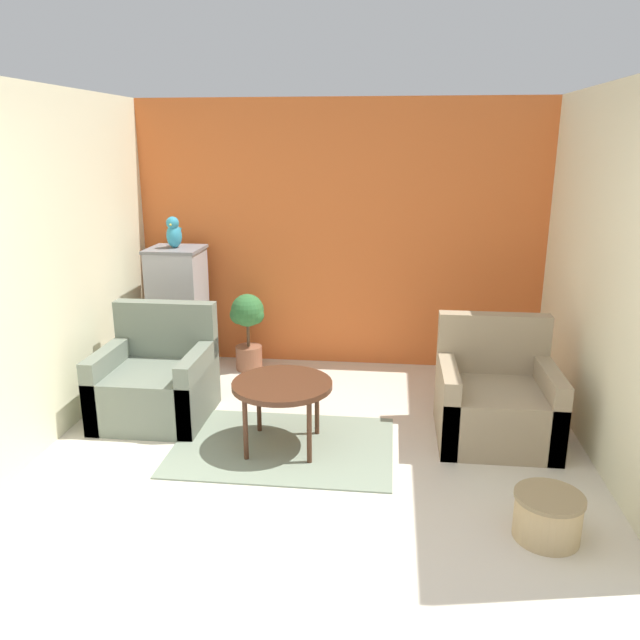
{
  "coord_description": "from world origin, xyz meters",
  "views": [
    {
      "loc": [
        0.51,
        -2.83,
        2.19
      ],
      "look_at": [
        0.0,
        1.6,
        0.9
      ],
      "focal_mm": 35.0,
      "sensor_mm": 36.0,
      "label": 1
    }
  ],
  "objects_px": {
    "potted_plant": "(248,324)",
    "birdcage": "(179,311)",
    "armchair_left": "(157,383)",
    "parrot": "(174,233)",
    "armchair_right": "(495,402)",
    "wicker_basket": "(548,515)",
    "coffee_table": "(282,388)"
  },
  "relations": [
    {
      "from": "potted_plant",
      "to": "birdcage",
      "type": "bearing_deg",
      "value": -172.82
    },
    {
      "from": "birdcage",
      "to": "potted_plant",
      "type": "relative_size",
      "value": 1.59
    },
    {
      "from": "armchair_left",
      "to": "birdcage",
      "type": "xyz_separation_m",
      "value": [
        -0.16,
        1.08,
        0.32
      ]
    },
    {
      "from": "birdcage",
      "to": "armchair_left",
      "type": "bearing_deg",
      "value": -81.55
    },
    {
      "from": "potted_plant",
      "to": "parrot",
      "type": "bearing_deg",
      "value": -173.04
    },
    {
      "from": "birdcage",
      "to": "potted_plant",
      "type": "distance_m",
      "value": 0.68
    },
    {
      "from": "armchair_right",
      "to": "birdcage",
      "type": "xyz_separation_m",
      "value": [
        -2.85,
        1.16,
        0.32
      ]
    },
    {
      "from": "armchair_left",
      "to": "wicker_basket",
      "type": "distance_m",
      "value": 3.1
    },
    {
      "from": "birdcage",
      "to": "wicker_basket",
      "type": "height_order",
      "value": "birdcage"
    },
    {
      "from": "coffee_table",
      "to": "armchair_right",
      "type": "bearing_deg",
      "value": 12.51
    },
    {
      "from": "armchair_right",
      "to": "wicker_basket",
      "type": "distance_m",
      "value": 1.27
    },
    {
      "from": "armchair_left",
      "to": "wicker_basket",
      "type": "bearing_deg",
      "value": -25.52
    },
    {
      "from": "coffee_table",
      "to": "wicker_basket",
      "type": "distance_m",
      "value": 1.94
    },
    {
      "from": "coffee_table",
      "to": "potted_plant",
      "type": "distance_m",
      "value": 1.71
    },
    {
      "from": "coffee_table",
      "to": "parrot",
      "type": "height_order",
      "value": "parrot"
    },
    {
      "from": "armchair_left",
      "to": "armchair_right",
      "type": "height_order",
      "value": "same"
    },
    {
      "from": "armchair_left",
      "to": "potted_plant",
      "type": "xyz_separation_m",
      "value": [
        0.5,
        1.17,
        0.18
      ]
    },
    {
      "from": "birdcage",
      "to": "parrot",
      "type": "height_order",
      "value": "parrot"
    },
    {
      "from": "parrot",
      "to": "armchair_right",
      "type": "bearing_deg",
      "value": -22.19
    },
    {
      "from": "armchair_left",
      "to": "birdcage",
      "type": "distance_m",
      "value": 1.14
    },
    {
      "from": "armchair_right",
      "to": "wicker_basket",
      "type": "bearing_deg",
      "value": -84.92
    },
    {
      "from": "potted_plant",
      "to": "wicker_basket",
      "type": "xyz_separation_m",
      "value": [
        2.3,
        -2.5,
        -0.32
      ]
    },
    {
      "from": "potted_plant",
      "to": "coffee_table",
      "type": "bearing_deg",
      "value": -68.69
    },
    {
      "from": "parrot",
      "to": "wicker_basket",
      "type": "relative_size",
      "value": 0.77
    },
    {
      "from": "coffee_table",
      "to": "armchair_right",
      "type": "distance_m",
      "value": 1.62
    },
    {
      "from": "armchair_right",
      "to": "parrot",
      "type": "bearing_deg",
      "value": 157.81
    },
    {
      "from": "birdcage",
      "to": "parrot",
      "type": "bearing_deg",
      "value": 90.0
    },
    {
      "from": "coffee_table",
      "to": "armchair_left",
      "type": "xyz_separation_m",
      "value": [
        -1.12,
        0.42,
        -0.18
      ]
    },
    {
      "from": "birdcage",
      "to": "wicker_basket",
      "type": "bearing_deg",
      "value": -39.27
    },
    {
      "from": "armchair_right",
      "to": "potted_plant",
      "type": "xyz_separation_m",
      "value": [
        -2.19,
        1.24,
        0.18
      ]
    },
    {
      "from": "armchair_right",
      "to": "wicker_basket",
      "type": "xyz_separation_m",
      "value": [
        0.11,
        -1.26,
        -0.14
      ]
    },
    {
      "from": "armchair_right",
      "to": "birdcage",
      "type": "relative_size",
      "value": 0.74
    }
  ]
}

